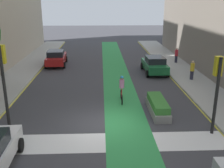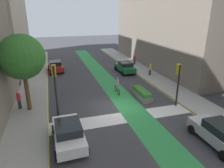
% 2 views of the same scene
% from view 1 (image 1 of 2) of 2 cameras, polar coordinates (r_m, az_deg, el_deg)
% --- Properties ---
extents(ground_plane, '(120.00, 120.00, 0.00)m').
position_cam_1_polar(ground_plane, '(14.65, -1.75, -8.57)').
color(ground_plane, '#38383D').
extents(bike_lane_paint, '(2.40, 60.00, 0.01)m').
position_cam_1_polar(bike_lane_paint, '(14.71, 3.18, -8.45)').
color(bike_lane_paint, '#2D8C47').
rests_on(bike_lane_paint, ground_plane).
extents(crosswalk_band, '(12.00, 1.80, 0.01)m').
position_cam_1_polar(crosswalk_band, '(12.88, -1.63, -12.48)').
color(crosswalk_band, silver).
rests_on(crosswalk_band, ground_plane).
extents(curb_stripe_right, '(0.16, 60.00, 0.01)m').
position_cam_1_polar(curb_stripe_right, '(15.87, 20.67, -7.61)').
color(curb_stripe_right, yellow).
rests_on(curb_stripe_right, ground_plane).
extents(traffic_signal_near_right, '(0.35, 0.52, 3.94)m').
position_cam_1_polar(traffic_signal_near_right, '(13.71, 21.79, 0.72)').
color(traffic_signal_near_right, black).
rests_on(traffic_signal_near_right, ground_plane).
extents(traffic_signal_near_left, '(0.35, 0.52, 4.35)m').
position_cam_1_polar(traffic_signal_near_left, '(14.59, -22.49, 2.70)').
color(traffic_signal_near_left, black).
rests_on(traffic_signal_near_left, ground_plane).
extents(car_red_left_far, '(2.19, 4.28, 1.57)m').
position_cam_1_polar(car_red_left_far, '(28.06, -11.98, 5.58)').
color(car_red_left_far, '#A51919').
rests_on(car_red_left_far, ground_plane).
extents(car_green_right_far, '(2.07, 4.23, 1.57)m').
position_cam_1_polar(car_green_right_far, '(24.78, 9.20, 4.17)').
color(car_green_right_far, '#196033').
rests_on(car_green_right_far, ground_plane).
extents(cyclist_in_lane, '(0.32, 1.73, 1.86)m').
position_cam_1_polar(cyclist_in_lane, '(17.25, 2.11, -0.97)').
color(cyclist_in_lane, black).
rests_on(cyclist_in_lane, ground_plane).
extents(pedestrian_sidewalk_right_a, '(0.34, 0.34, 1.59)m').
position_cam_1_polar(pedestrian_sidewalk_right_a, '(22.88, 16.94, 2.91)').
color(pedestrian_sidewalk_right_a, '#262638').
rests_on(pedestrian_sidewalk_right_a, sidewalk_right).
extents(pedestrian_sidewalk_right_b, '(0.34, 0.34, 1.56)m').
position_cam_1_polar(pedestrian_sidewalk_right_b, '(28.86, 13.74, 6.07)').
color(pedestrian_sidewalk_right_b, '#262638').
rests_on(pedestrian_sidewalk_right_b, sidewalk_right).
extents(median_planter, '(0.93, 3.17, 0.85)m').
position_cam_1_polar(median_planter, '(16.09, 9.87, -4.78)').
color(median_planter, slate).
rests_on(median_planter, ground_plane).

